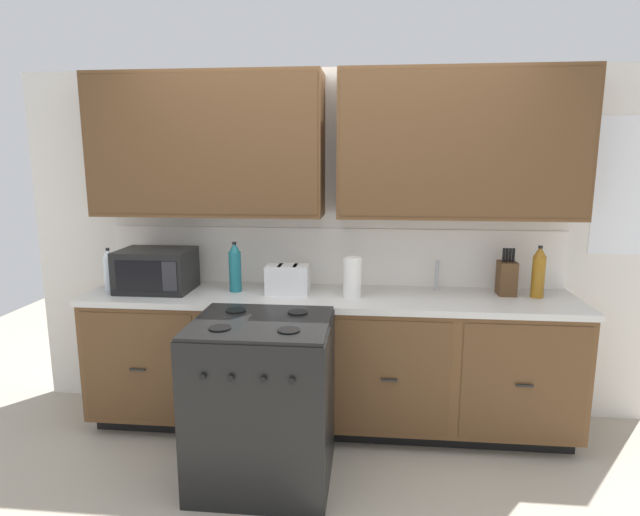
# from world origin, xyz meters

# --- Properties ---
(ground_plane) EXTENTS (8.00, 8.00, 0.00)m
(ground_plane) POSITION_xyz_m (0.00, 0.00, 0.00)
(ground_plane) COLOR #B2A893
(wall_unit) EXTENTS (4.38, 0.40, 2.40)m
(wall_unit) POSITION_xyz_m (0.00, 0.50, 1.65)
(wall_unit) COLOR white
(wall_unit) RESTS_ON ground_plane
(counter_run) EXTENTS (3.21, 0.64, 0.93)m
(counter_run) POSITION_xyz_m (0.00, 0.30, 0.48)
(counter_run) COLOR black
(counter_run) RESTS_ON ground_plane
(stove_range) EXTENTS (0.76, 0.68, 0.95)m
(stove_range) POSITION_xyz_m (-0.32, -0.33, 0.47)
(stove_range) COLOR black
(stove_range) RESTS_ON ground_plane
(microwave) EXTENTS (0.48, 0.37, 0.28)m
(microwave) POSITION_xyz_m (-1.16, 0.30, 1.07)
(microwave) COLOR black
(microwave) RESTS_ON counter_run
(toaster) EXTENTS (0.28, 0.18, 0.19)m
(toaster) POSITION_xyz_m (-0.27, 0.31, 1.02)
(toaster) COLOR white
(toaster) RESTS_ON counter_run
(knife_block) EXTENTS (0.11, 0.14, 0.31)m
(knife_block) POSITION_xyz_m (1.16, 0.42, 1.04)
(knife_block) COLOR #52361E
(knife_block) RESTS_ON counter_run
(sink_faucet) EXTENTS (0.02, 0.02, 0.20)m
(sink_faucet) POSITION_xyz_m (0.72, 0.51, 1.03)
(sink_faucet) COLOR #B2B5BA
(sink_faucet) RESTS_ON counter_run
(paper_towel_roll) EXTENTS (0.12, 0.12, 0.26)m
(paper_towel_roll) POSITION_xyz_m (0.16, 0.26, 1.06)
(paper_towel_roll) COLOR white
(paper_towel_roll) RESTS_ON counter_run
(bottle_clear) EXTENTS (0.07, 0.07, 0.29)m
(bottle_clear) POSITION_xyz_m (-1.48, 0.26, 1.07)
(bottle_clear) COLOR silver
(bottle_clear) RESTS_ON counter_run
(bottle_amber) EXTENTS (0.08, 0.08, 0.34)m
(bottle_amber) POSITION_xyz_m (1.34, 0.37, 1.09)
(bottle_amber) COLOR #9E6619
(bottle_amber) RESTS_ON counter_run
(bottle_teal) EXTENTS (0.08, 0.08, 0.34)m
(bottle_teal) POSITION_xyz_m (-0.63, 0.33, 1.09)
(bottle_teal) COLOR #1E707A
(bottle_teal) RESTS_ON counter_run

